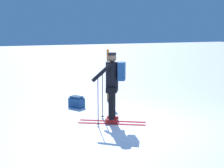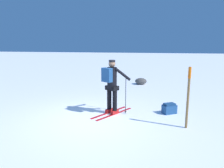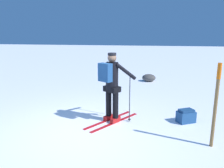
% 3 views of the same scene
% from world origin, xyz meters
% --- Properties ---
extents(ground_plane, '(80.00, 80.00, 0.00)m').
position_xyz_m(ground_plane, '(0.00, 0.00, 0.00)').
color(ground_plane, white).
extents(skier, '(1.22, 1.65, 1.80)m').
position_xyz_m(skier, '(-0.52, -0.58, 1.04)').
color(skier, red).
rests_on(skier, ground_plane).
extents(dropped_backpack, '(0.52, 0.47, 0.35)m').
position_xyz_m(dropped_backpack, '(-2.43, -0.93, 0.17)').
color(dropped_backpack, navy).
rests_on(dropped_backpack, ground_plane).
extents(trail_marker, '(0.08, 0.08, 1.72)m').
position_xyz_m(trail_marker, '(-2.80, 0.28, 1.00)').
color(trail_marker, olive).
rests_on(trail_marker, ground_plane).
extents(rock_boulder, '(0.65, 0.55, 0.36)m').
position_xyz_m(rock_boulder, '(-1.27, -5.88, 0.18)').
color(rock_boulder, '#474442').
rests_on(rock_boulder, ground_plane).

